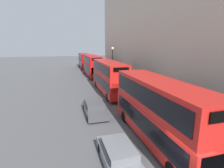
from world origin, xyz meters
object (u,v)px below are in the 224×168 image
(bus_third_in_queue, at_px, (92,65))
(pedestrian, at_px, (108,75))
(bus_leading, at_px, (158,109))
(bus_second_in_queue, at_px, (109,76))
(bus_trailing, at_px, (85,60))
(car_dark_sedan, at_px, (119,155))
(car_hatchback, at_px, (95,108))

(bus_third_in_queue, height_order, pedestrian, bus_third_in_queue)
(bus_leading, xyz_separation_m, bus_second_in_queue, (0.00, 13.30, 0.01))
(bus_third_in_queue, relative_size, bus_trailing, 1.07)
(car_dark_sedan, bearing_deg, pedestrian, 76.64)
(car_dark_sedan, bearing_deg, car_hatchback, 90.00)
(bus_leading, relative_size, pedestrian, 6.58)
(car_hatchback, bearing_deg, bus_second_in_queue, 65.24)
(bus_trailing, relative_size, car_dark_sedan, 2.27)
(bus_leading, distance_m, bus_trailing, 40.88)
(car_hatchback, bearing_deg, car_dark_sedan, -90.00)
(bus_leading, bearing_deg, car_hatchback, 119.85)
(bus_leading, distance_m, car_hatchback, 7.04)
(pedestrian, bearing_deg, bus_second_in_queue, -104.27)
(bus_trailing, height_order, car_dark_sedan, bus_trailing)
(bus_trailing, height_order, car_hatchback, bus_trailing)
(bus_second_in_queue, distance_m, bus_third_in_queue, 14.11)
(bus_second_in_queue, bearing_deg, pedestrian, 75.73)
(car_dark_sedan, bearing_deg, bus_second_in_queue, 77.29)
(bus_third_in_queue, height_order, bus_trailing, bus_third_in_queue)
(bus_second_in_queue, xyz_separation_m, pedestrian, (2.72, 10.70, -1.72))
(bus_trailing, bearing_deg, bus_third_in_queue, -90.00)
(bus_second_in_queue, height_order, bus_trailing, bus_second_in_queue)
(bus_leading, distance_m, bus_second_in_queue, 13.30)
(bus_leading, relative_size, bus_trailing, 1.02)
(bus_leading, bearing_deg, bus_second_in_queue, 90.00)
(bus_leading, height_order, bus_third_in_queue, bus_third_in_queue)
(car_dark_sedan, bearing_deg, bus_trailing, 85.44)
(car_hatchback, bearing_deg, pedestrian, 71.28)
(car_hatchback, bearing_deg, bus_leading, -60.15)
(car_dark_sedan, bearing_deg, bus_leading, 27.50)
(bus_third_in_queue, bearing_deg, bus_trailing, 90.00)
(bus_leading, height_order, car_dark_sedan, bus_leading)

